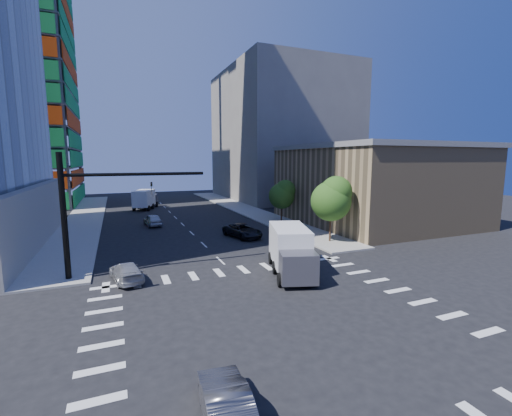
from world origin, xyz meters
name	(u,v)px	position (x,y,z in m)	size (l,w,h in m)	color
ground	(284,321)	(0.00, 0.00, 0.00)	(160.00, 160.00, 0.00)	black
road_markings	(284,321)	(0.00, 0.00, 0.01)	(20.00, 20.00, 0.01)	silver
sidewalk_ne	(244,209)	(12.50, 40.00, 0.07)	(5.00, 60.00, 0.15)	gray
sidewalk_nw	(85,218)	(-12.50, 40.00, 0.07)	(5.00, 60.00, 0.15)	gray
commercial_building	(374,184)	(25.00, 22.00, 5.31)	(20.50, 22.50, 10.60)	#A1865D
bg_building_ne	(281,136)	(27.00, 55.00, 14.00)	(24.00, 30.00, 28.00)	slate
signal_mast_nw	(87,204)	(-10.00, 11.50, 5.49)	(10.20, 0.40, 9.00)	black
tree_south	(333,198)	(12.63, 13.90, 4.69)	(4.16, 4.16, 6.82)	#382316
tree_north	(283,194)	(12.93, 25.90, 3.99)	(3.54, 3.52, 5.78)	#382316
car_nb_far	(242,231)	(4.84, 19.75, 0.75)	(2.47, 5.36, 1.49)	black
car_sb_near	(126,272)	(-7.63, 9.88, 0.65)	(1.82, 4.47, 1.30)	#B2B2B2
car_sb_mid	(153,220)	(-3.77, 30.58, 0.77)	(1.81, 4.50, 1.53)	#B2B4BA
car_sb_cross	(226,406)	(-5.04, -5.82, 0.70)	(1.49, 4.26, 1.40)	#535257
box_truck_near	(292,255)	(4.00, 6.59, 1.53)	(4.69, 7.12, 3.45)	black
box_truck_far	(146,200)	(-3.29, 47.35, 1.49)	(4.87, 6.99, 3.38)	black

